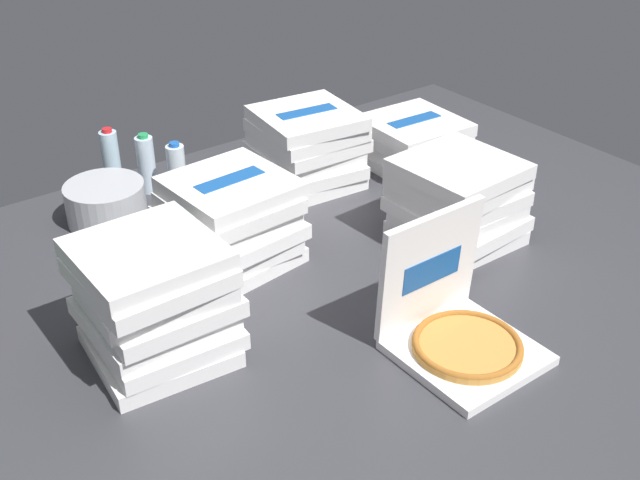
{
  "coord_description": "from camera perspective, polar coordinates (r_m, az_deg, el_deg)",
  "views": [
    {
      "loc": [
        -1.24,
        -1.61,
        1.43
      ],
      "look_at": [
        0.04,
        0.1,
        0.14
      ],
      "focal_mm": 44.34,
      "sensor_mm": 36.0,
      "label": 1
    }
  ],
  "objects": [
    {
      "name": "ground_plane",
      "position": [
        2.49,
        0.69,
        -4.17
      ],
      "size": [
        3.2,
        2.4,
        0.02
      ],
      "primitive_type": "cube",
      "color": "#38383D"
    },
    {
      "name": "open_pizza_box",
      "position": [
        2.26,
        9.77,
        -6.07
      ],
      "size": [
        0.36,
        0.37,
        0.39
      ],
      "color": "white",
      "rests_on": "ground_plane"
    },
    {
      "name": "pizza_stack_left_near",
      "position": [
        3.29,
        6.76,
        7.02
      ],
      "size": [
        0.39,
        0.39,
        0.2
      ],
      "color": "white",
      "rests_on": "ground_plane"
    },
    {
      "name": "pizza_stack_right_mid",
      "position": [
        2.59,
        -6.49,
        1.3
      ],
      "size": [
        0.41,
        0.41,
        0.3
      ],
      "color": "white",
      "rests_on": "ground_plane"
    },
    {
      "name": "pizza_stack_left_mid",
      "position": [
        2.74,
        9.88,
        2.79
      ],
      "size": [
        0.4,
        0.4,
        0.3
      ],
      "color": "white",
      "rests_on": "ground_plane"
    },
    {
      "name": "pizza_stack_center_near",
      "position": [
        2.21,
        -11.84,
        -4.29
      ],
      "size": [
        0.4,
        0.41,
        0.35
      ],
      "color": "white",
      "rests_on": "ground_plane"
    },
    {
      "name": "pizza_stack_right_far",
      "position": [
        3.1,
        -0.99,
        6.69
      ],
      "size": [
        0.4,
        0.41,
        0.3
      ],
      "color": "white",
      "rests_on": "ground_plane"
    },
    {
      "name": "ice_bucket",
      "position": [
        2.96,
        -15.19,
        2.6
      ],
      "size": [
        0.29,
        0.29,
        0.15
      ],
      "primitive_type": "cylinder",
      "color": "#B7BABF",
      "rests_on": "ground_plane"
    },
    {
      "name": "water_bottle_0",
      "position": [
        3.12,
        -12.41,
        5.37
      ],
      "size": [
        0.07,
        0.07,
        0.24
      ],
      "color": "silver",
      "rests_on": "ground_plane"
    },
    {
      "name": "water_bottle_1",
      "position": [
        3.2,
        -14.84,
        5.72
      ],
      "size": [
        0.07,
        0.07,
        0.24
      ],
      "color": "silver",
      "rests_on": "ground_plane"
    },
    {
      "name": "water_bottle_2",
      "position": [
        3.02,
        -10.27,
        4.77
      ],
      "size": [
        0.07,
        0.07,
        0.24
      ],
      "color": "white",
      "rests_on": "ground_plane"
    }
  ]
}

